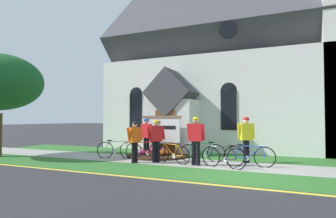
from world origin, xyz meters
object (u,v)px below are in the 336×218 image
object	(u,v)px
bicycle_yellow	(116,150)
cyclist_in_blue_jersey	(135,139)
bicycle_silver	(249,156)
cyclist_in_orange_jersey	(196,137)
church_sign	(162,130)
yard_deciduous_tree	(153,83)
bicycle_green	(223,157)
cyclist_in_red_jersey	(156,138)
cyclist_in_green_jersey	(146,134)
bicycle_orange	(145,151)
bicycle_black	(203,152)
cyclist_in_yellow_jersey	(158,136)
cyclist_in_white_jersey	(246,136)
bicycle_white	(172,154)

from	to	relation	value
bicycle_yellow	cyclist_in_blue_jersey	world-z (taller)	cyclist_in_blue_jersey
bicycle_silver	cyclist_in_orange_jersey	bearing A→B (deg)	-165.56
church_sign	yard_deciduous_tree	bearing A→B (deg)	120.85
bicycle_green	yard_deciduous_tree	distance (m)	10.03
cyclist_in_red_jersey	cyclist_in_green_jersey	xyz separation A→B (m)	(-1.05, 1.16, 0.05)
church_sign	cyclist_in_green_jersey	size ratio (longest dim) A/B	1.14
bicycle_orange	bicycle_green	bearing A→B (deg)	-11.25
bicycle_orange	bicycle_yellow	xyz separation A→B (m)	(-1.31, -0.16, 0.01)
cyclist_in_orange_jersey	bicycle_silver	bearing A→B (deg)	14.44
bicycle_orange	bicycle_black	xyz separation A→B (m)	(2.33, 0.41, 0.00)
bicycle_yellow	cyclist_in_red_jersey	bearing A→B (deg)	-8.83
bicycle_yellow	cyclist_in_yellow_jersey	world-z (taller)	cyclist_in_yellow_jersey
bicycle_black	cyclist_in_white_jersey	size ratio (longest dim) A/B	0.98
bicycle_white	church_sign	bearing A→B (deg)	125.24
bicycle_silver	cyclist_in_orange_jersey	size ratio (longest dim) A/B	1.00
bicycle_black	yard_deciduous_tree	distance (m)	8.64
cyclist_in_orange_jersey	cyclist_in_blue_jersey	bearing A→B (deg)	-171.02
bicycle_white	yard_deciduous_tree	world-z (taller)	yard_deciduous_tree
bicycle_silver	bicycle_black	distance (m)	1.91
cyclist_in_blue_jersey	cyclist_in_green_jersey	xyz separation A→B (m)	(-0.36, 1.63, 0.09)
bicycle_white	bicycle_yellow	bearing A→B (deg)	174.37
cyclist_in_yellow_jersey	church_sign	bearing A→B (deg)	101.98
cyclist_in_green_jersey	cyclist_in_blue_jersey	bearing A→B (deg)	-77.47
bicycle_green	church_sign	bearing A→B (deg)	147.62
bicycle_silver	cyclist_in_orange_jersey	distance (m)	1.98
bicycle_silver	cyclist_in_green_jersey	world-z (taller)	cyclist_in_green_jersey
church_sign	cyclist_in_white_jersey	size ratio (longest dim) A/B	1.10
church_sign	bicycle_yellow	bearing A→B (deg)	-130.91
bicycle_silver	cyclist_in_orange_jersey	world-z (taller)	cyclist_in_orange_jersey
bicycle_black	bicycle_yellow	size ratio (longest dim) A/B	1.06
cyclist_in_blue_jersey	church_sign	bearing A→B (deg)	89.42
church_sign	bicycle_yellow	xyz separation A→B (m)	(-1.38, -1.59, -0.80)
bicycle_orange	cyclist_in_green_jersey	bearing A→B (deg)	114.93
bicycle_white	bicycle_orange	xyz separation A→B (m)	(-1.38, 0.42, -0.00)
church_sign	cyclist_in_white_jersey	xyz separation A→B (m)	(3.89, -0.69, -0.12)
yard_deciduous_tree	bicycle_yellow	bearing A→B (deg)	-76.75
cyclist_in_red_jersey	yard_deciduous_tree	xyz separation A→B (m)	(-3.56, 6.76, 3.08)
church_sign	cyclist_in_yellow_jersey	size ratio (longest dim) A/B	1.22
bicycle_green	bicycle_silver	bearing A→B (deg)	35.81
church_sign	bicycle_black	xyz separation A→B (m)	(2.27, -1.03, -0.80)
bicycle_black	bicycle_yellow	bearing A→B (deg)	-171.17
bicycle_yellow	bicycle_green	size ratio (longest dim) A/B	0.99
cyclist_in_yellow_jersey	bicycle_white	bearing A→B (deg)	-45.70
cyclist_in_orange_jersey	cyclist_in_yellow_jersey	world-z (taller)	cyclist_in_orange_jersey
bicycle_black	bicycle_green	xyz separation A→B (m)	(1.06, -1.08, 0.01)
bicycle_orange	bicycle_green	size ratio (longest dim) A/B	1.03
church_sign	bicycle_black	distance (m)	2.61
bicycle_green	cyclist_in_blue_jersey	distance (m)	3.40
bicycle_green	cyclist_in_red_jersey	xyz separation A→B (m)	(-2.67, 0.20, 0.58)
bicycle_yellow	cyclist_in_green_jersey	size ratio (longest dim) A/B	0.96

